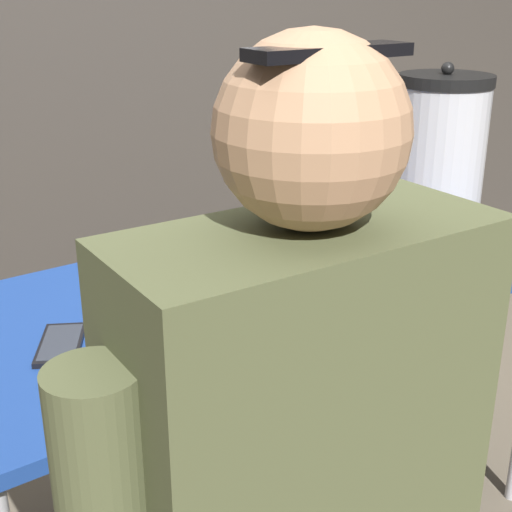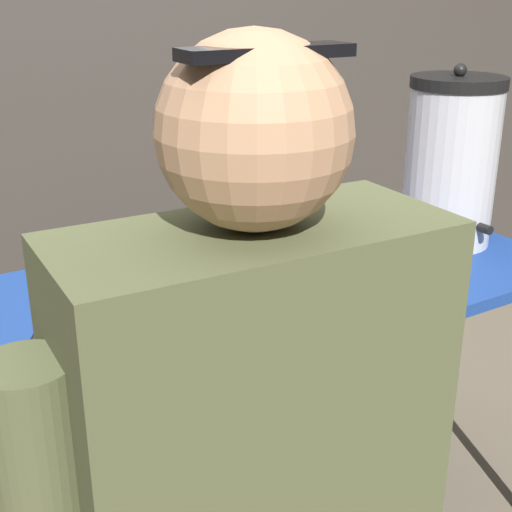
{
  "view_description": "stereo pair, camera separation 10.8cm",
  "coord_description": "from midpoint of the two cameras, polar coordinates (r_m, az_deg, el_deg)",
  "views": [
    {
      "loc": [
        -0.85,
        -1.19,
        1.35
      ],
      "look_at": [
        0.0,
        0.0,
        0.78
      ],
      "focal_mm": 50.0,
      "sensor_mm": 36.0,
      "label": 1
    },
    {
      "loc": [
        -0.76,
        -1.25,
        1.35
      ],
      "look_at": [
        0.0,
        0.0,
        0.78
      ],
      "focal_mm": 50.0,
      "sensor_mm": 36.0,
      "label": 2
    }
  ],
  "objects": [
    {
      "name": "donut_box",
      "position": [
        1.58,
        -2.25,
        -1.33
      ],
      "size": [
        0.59,
        0.42,
        0.05
      ],
      "rotation": [
        0.0,
        0.0,
        -0.28
      ],
      "color": "tan",
      "rests_on": "folding_table"
    },
    {
      "name": "cell_phone",
      "position": [
        1.37,
        -17.56,
        -6.78
      ],
      "size": [
        0.14,
        0.17,
        0.01
      ],
      "rotation": [
        0.0,
        0.0,
        -0.52
      ],
      "color": "black",
      "rests_on": "folding_table"
    },
    {
      "name": "back_wall",
      "position": [
        2.58,
        -18.43,
        17.96
      ],
      "size": [
        6.0,
        0.11,
        2.49
      ],
      "color": "#38332D",
      "rests_on": "ground"
    },
    {
      "name": "folding_table",
      "position": [
        1.61,
        -2.04,
        -3.65
      ],
      "size": [
        1.43,
        0.68,
        0.72
      ],
      "color": "navy",
      "rests_on": "ground"
    },
    {
      "name": "coffee_urn",
      "position": [
        1.85,
        12.83,
        7.63
      ],
      "size": [
        0.23,
        0.26,
        0.44
      ],
      "color": "#B7B7BC",
      "rests_on": "folding_table"
    }
  ]
}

